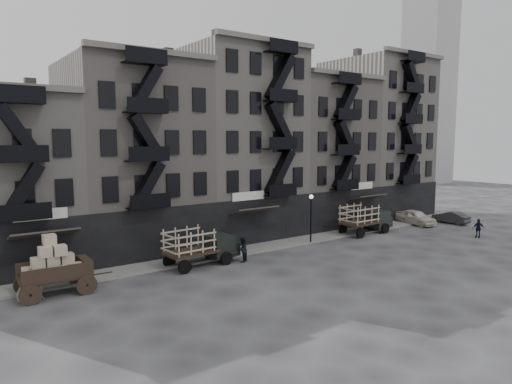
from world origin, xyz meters
TOP-DOWN VIEW (x-y plane):
  - ground at (0.00, 0.00)m, footprint 140.00×140.00m
  - sidewalk at (0.00, 3.75)m, footprint 55.00×2.50m
  - building_midwest at (-10.00, 9.83)m, footprint 10.00×11.35m
  - building_center at (-0.00, 9.82)m, footprint 10.00×11.35m
  - building_mideast at (10.00, 9.83)m, footprint 10.00×11.35m
  - building_east at (20.00, 9.82)m, footprint 10.00×11.35m
  - lamp_post at (3.00, 2.60)m, footprint 0.36×0.36m
  - distant_tower at (60.00, 30.00)m, footprint 8.00×8.00m
  - horse at (-19.26, 1.17)m, footprint 1.69×0.79m
  - wagon at (-18.12, 1.62)m, footprint 4.20×2.30m
  - stake_truck_west at (-8.13, 2.10)m, footprint 5.69×2.63m
  - stake_truck_east at (10.11, 2.60)m, footprint 5.79×2.49m
  - car_east at (18.00, 2.60)m, footprint 2.41×4.77m
  - car_far at (21.68, 0.84)m, footprint 1.48×3.92m
  - pedestrian_mid at (-5.17, 1.11)m, footprint 1.15×1.11m
  - policeman at (17.05, -4.72)m, footprint 1.05×1.00m

SIDE VIEW (x-z plane):
  - ground at x=0.00m, z-range 0.00..0.00m
  - sidewalk at x=0.00m, z-range 0.00..0.15m
  - car_far at x=21.68m, z-range 0.00..1.28m
  - horse at x=-19.26m, z-range 0.00..1.42m
  - car_east at x=18.00m, z-range 0.00..1.56m
  - policeman at x=17.05m, z-range 0.00..1.75m
  - pedestrian_mid at x=-5.17m, z-range 0.00..1.87m
  - stake_truck_west at x=-8.13m, z-range 0.20..2.99m
  - stake_truck_east at x=10.11m, z-range 0.20..3.08m
  - wagon at x=-18.12m, z-range 0.25..3.78m
  - lamp_post at x=3.00m, z-range 0.64..4.92m
  - building_midwest at x=-10.00m, z-range -0.60..15.60m
  - building_mideast at x=10.00m, z-range -0.60..15.60m
  - building_center at x=0.00m, z-range -0.60..17.60m
  - building_east at x=20.00m, z-range -0.60..18.60m
  - distant_tower at x=60.00m, z-range 0.76..66.76m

